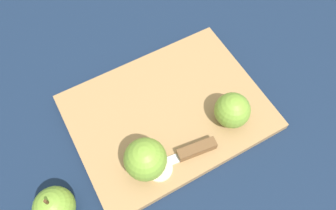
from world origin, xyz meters
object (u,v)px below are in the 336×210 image
at_px(apple_half_left, 232,111).
at_px(knife, 192,151).
at_px(apple_whole, 54,207).
at_px(apple_half_right, 145,159).

xyz_separation_m(apple_half_left, knife, (0.10, 0.01, -0.02)).
relative_size(knife, apple_whole, 1.84).
distance_m(apple_half_left, apple_half_right, 0.18).
xyz_separation_m(knife, apple_whole, (0.24, -0.05, 0.01)).
bearing_deg(knife, apple_half_right, -4.70).
xyz_separation_m(apple_half_right, apple_whole, (0.16, -0.02, -0.02)).
bearing_deg(apple_whole, apple_half_left, 174.45).
xyz_separation_m(apple_half_left, apple_half_right, (0.18, -0.01, 0.00)).
bearing_deg(apple_half_right, knife, -126.99).
bearing_deg(knife, apple_whole, 2.06).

